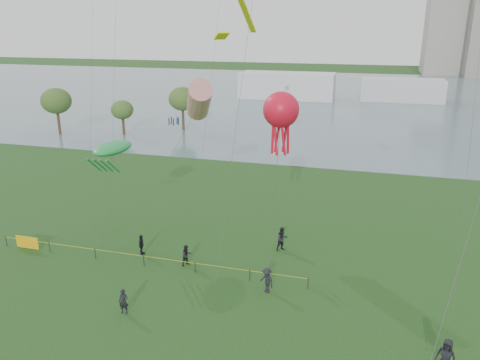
# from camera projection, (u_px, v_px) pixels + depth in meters

# --- Properties ---
(lake) EXTENTS (400.00, 120.00, 0.08)m
(lake) POSITION_uv_depth(u_px,v_px,m) (340.00, 97.00, 112.51)
(lake) COLOR slate
(lake) RESTS_ON ground_plane
(building_low) EXTENTS (16.00, 18.00, 28.00)m
(building_low) POSITION_uv_depth(u_px,v_px,m) (450.00, 32.00, 162.14)
(building_low) COLOR gray
(building_low) RESTS_ON ground_plane
(pavilion_left) EXTENTS (22.00, 8.00, 6.00)m
(pavilion_left) POSITION_uv_depth(u_px,v_px,m) (287.00, 86.00, 110.03)
(pavilion_left) COLOR silver
(pavilion_left) RESTS_ON ground_plane
(pavilion_right) EXTENTS (18.00, 7.00, 5.00)m
(pavilion_right) POSITION_uv_depth(u_px,v_px,m) (402.00, 90.00, 106.36)
(pavilion_right) COLOR silver
(pavilion_right) RESTS_ON ground_plane
(trees) EXTENTS (22.37, 13.06, 7.36)m
(trees) POSITION_uv_depth(u_px,v_px,m) (118.00, 102.00, 74.42)
(trees) COLOR #3D2F1B
(trees) RESTS_ON ground_plane
(fence) EXTENTS (24.07, 0.07, 1.05)m
(fence) POSITION_uv_depth(u_px,v_px,m) (70.00, 248.00, 35.61)
(fence) COLOR black
(fence) RESTS_ON ground_plane
(spectator_a) EXTENTS (0.95, 0.98, 1.59)m
(spectator_a) POSITION_uv_depth(u_px,v_px,m) (187.00, 255.00, 34.02)
(spectator_a) COLOR black
(spectator_a) RESTS_ON ground_plane
(spectator_b) EXTENTS (1.29, 1.18, 1.74)m
(spectator_b) POSITION_uv_depth(u_px,v_px,m) (267.00, 280.00, 30.57)
(spectator_b) COLOR black
(spectator_b) RESTS_ON ground_plane
(spectator_c) EXTENTS (0.58, 1.01, 1.63)m
(spectator_c) POSITION_uv_depth(u_px,v_px,m) (141.00, 245.00, 35.61)
(spectator_c) COLOR black
(spectator_c) RESTS_ON ground_plane
(spectator_d) EXTENTS (1.13, 0.94, 1.97)m
(spectator_d) POSITION_uv_depth(u_px,v_px,m) (446.00, 357.00, 23.39)
(spectator_d) COLOR black
(spectator_d) RESTS_ON ground_plane
(spectator_f) EXTENTS (0.64, 0.47, 1.61)m
(spectator_f) POSITION_uv_depth(u_px,v_px,m) (124.00, 301.00, 28.34)
(spectator_f) COLOR black
(spectator_f) RESTS_ON ground_plane
(spectator_g) EXTENTS (1.18, 1.16, 1.91)m
(spectator_g) POSITION_uv_depth(u_px,v_px,m) (282.00, 239.00, 36.24)
(spectator_g) COLOR black
(spectator_g) RESTS_ON ground_plane
(kite_windsock) EXTENTS (6.32, 9.28, 12.80)m
(kite_windsock) POSITION_uv_depth(u_px,v_px,m) (199.00, 100.00, 38.37)
(kite_windsock) COLOR #3F3F42
(kite_creature) EXTENTS (2.43, 4.68, 7.90)m
(kite_creature) POSITION_uv_depth(u_px,v_px,m) (112.00, 148.00, 36.98)
(kite_creature) COLOR #3F3F42
(kite_octopus) EXTENTS (2.33, 2.41, 12.76)m
(kite_octopus) POSITION_uv_depth(u_px,v_px,m) (281.00, 111.00, 29.80)
(kite_octopus) COLOR #3F3F42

